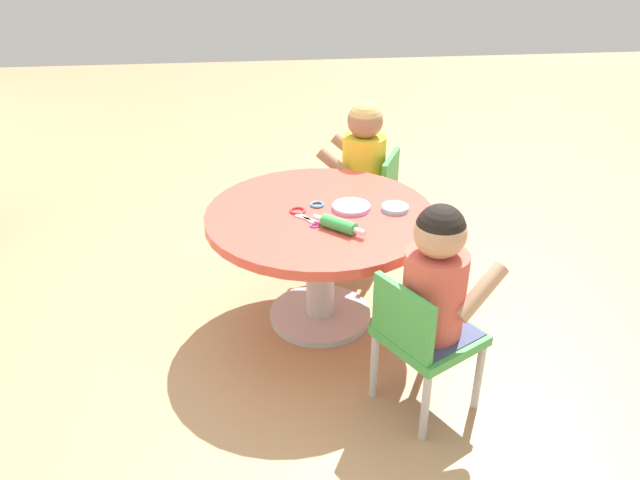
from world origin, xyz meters
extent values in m
plane|color=tan|center=(0.00, 0.00, 0.00)|extent=(10.00, 10.00, 0.00)
cylinder|color=silver|center=(0.00, 0.00, 0.01)|extent=(0.44, 0.44, 0.03)
cylinder|color=silver|center=(0.00, 0.00, 0.24)|extent=(0.12, 0.12, 0.47)
cylinder|color=#D84C3F|center=(0.00, 0.00, 0.49)|extent=(0.92, 0.92, 0.04)
cylinder|color=#B7B7BC|center=(-0.61, -0.49, 0.14)|extent=(0.03, 0.03, 0.28)
cylinder|color=#B7B7BC|center=(-0.38, -0.37, 0.14)|extent=(0.03, 0.03, 0.28)
cylinder|color=#B7B7BC|center=(-0.74, -0.27, 0.14)|extent=(0.03, 0.03, 0.28)
cylinder|color=#B7B7BC|center=(-0.51, -0.14, 0.14)|extent=(0.03, 0.03, 0.28)
cube|color=green|center=(-0.56, -0.32, 0.30)|extent=(0.41, 0.41, 0.04)
cube|color=green|center=(-0.62, -0.20, 0.43)|extent=(0.25, 0.15, 0.22)
cube|color=#3F4772|center=(-0.56, -0.32, 0.30)|extent=(0.36, 0.37, 0.04)
cylinder|color=#D8594C|center=(-0.56, -0.32, 0.47)|extent=(0.21, 0.21, 0.30)
sphere|color=tan|center=(-0.56, -0.32, 0.70)|extent=(0.17, 0.17, 0.17)
sphere|color=black|center=(-0.56, -0.32, 0.71)|extent=(0.16, 0.16, 0.16)
cylinder|color=tan|center=(-0.60, -0.46, 0.49)|extent=(0.15, 0.21, 0.17)
cylinder|color=tan|center=(-0.41, -0.35, 0.49)|extent=(0.15, 0.21, 0.17)
cylinder|color=#B7B7BC|center=(0.75, -0.22, 0.14)|extent=(0.03, 0.03, 0.28)
cylinder|color=#B7B7BC|center=(0.52, -0.10, 0.14)|extent=(0.03, 0.03, 0.28)
cylinder|color=#B7B7BC|center=(0.64, -0.45, 0.14)|extent=(0.03, 0.03, 0.28)
cylinder|color=#B7B7BC|center=(0.41, -0.34, 0.14)|extent=(0.03, 0.03, 0.28)
cube|color=green|center=(0.58, -0.28, 0.30)|extent=(0.40, 0.40, 0.04)
cube|color=green|center=(0.52, -0.40, 0.43)|extent=(0.25, 0.14, 0.22)
cube|color=#3F4772|center=(0.58, -0.28, 0.30)|extent=(0.36, 0.37, 0.04)
cylinder|color=yellow|center=(0.58, -0.28, 0.47)|extent=(0.21, 0.21, 0.30)
sphere|color=#997051|center=(0.58, -0.28, 0.70)|extent=(0.17, 0.17, 0.17)
sphere|color=tan|center=(0.58, -0.28, 0.71)|extent=(0.16, 0.16, 0.16)
cylinder|color=#997051|center=(0.72, -0.24, 0.49)|extent=(0.14, 0.22, 0.17)
cylinder|color=#997051|center=(0.52, -0.14, 0.49)|extent=(0.14, 0.22, 0.17)
cylinder|color=green|center=(-0.17, -0.05, 0.54)|extent=(0.13, 0.14, 0.05)
cylinder|color=white|center=(-0.11, 0.02, 0.54)|extent=(0.05, 0.05, 0.02)
cylinder|color=white|center=(-0.23, -0.12, 0.54)|extent=(0.05, 0.05, 0.02)
cube|color=silver|center=(-0.06, 0.06, 0.52)|extent=(0.08, 0.09, 0.01)
cube|color=silver|center=(-0.06, 0.06, 0.52)|extent=(0.10, 0.06, 0.01)
torus|color=#D83F99|center=(-0.10, 0.01, 0.52)|extent=(0.05, 0.05, 0.01)
torus|color=#D83F99|center=(-0.12, 0.03, 0.52)|extent=(0.05, 0.05, 0.01)
cylinder|color=#CC99E5|center=(0.01, -0.13, 0.52)|extent=(0.15, 0.15, 0.02)
cylinder|color=#8CCCF2|center=(-0.02, -0.30, 0.52)|extent=(0.11, 0.11, 0.02)
torus|color=#3F99D8|center=(0.06, 0.01, 0.52)|extent=(0.06, 0.06, 0.01)
torus|color=red|center=(0.01, 0.09, 0.52)|extent=(0.07, 0.07, 0.01)
camera|label=1|loc=(-2.23, 0.25, 1.61)|focal=35.07mm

